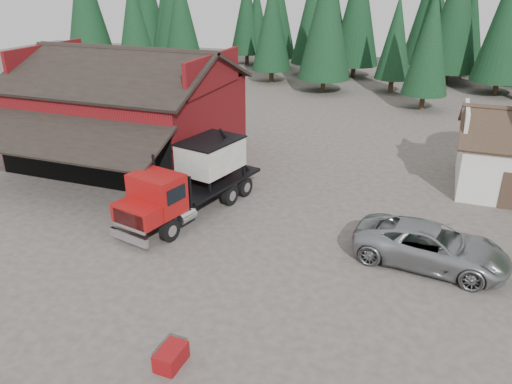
% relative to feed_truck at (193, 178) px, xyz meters
% --- Properties ---
extents(ground, '(120.00, 120.00, 0.00)m').
position_rel_feed_truck_xyz_m(ground, '(3.49, -4.03, -1.87)').
color(ground, '#4D433C').
rests_on(ground, ground).
extents(red_barn, '(12.80, 13.63, 7.18)m').
position_rel_feed_truck_xyz_m(red_barn, '(-7.51, 5.88, 0.82)').
color(red_barn, maroon).
rests_on(red_barn, ground).
extents(conifer_backdrop, '(76.00, 16.00, 16.00)m').
position_rel_feed_truck_xyz_m(conifer_backdrop, '(3.49, 37.97, -1.87)').
color(conifer_backdrop, black).
rests_on(conifer_backdrop, ground).
extents(near_pine_a, '(4.40, 4.40, 11.40)m').
position_rel_feed_truck_xyz_m(near_pine_a, '(-18.51, 23.97, 4.52)').
color(near_pine_a, '#382619').
rests_on(near_pine_a, ground).
extents(near_pine_b, '(3.96, 3.96, 10.40)m').
position_rel_feed_truck_xyz_m(near_pine_b, '(9.49, 25.97, 4.02)').
color(near_pine_b, '#382619').
rests_on(near_pine_b, ground).
extents(near_pine_d, '(5.28, 5.28, 13.40)m').
position_rel_feed_truck_xyz_m(near_pine_d, '(-0.51, 29.97, 5.53)').
color(near_pine_d, '#382619').
rests_on(near_pine_d, ground).
extents(feed_truck, '(4.24, 9.15, 4.00)m').
position_rel_feed_truck_xyz_m(feed_truck, '(0.00, 0.00, 0.00)').
color(feed_truck, black).
rests_on(feed_truck, ground).
extents(silver_car, '(6.53, 3.60, 1.73)m').
position_rel_feed_truck_xyz_m(silver_car, '(11.49, -1.03, -1.00)').
color(silver_car, '#95999C').
rests_on(silver_car, ground).
extents(equip_box, '(0.74, 1.13, 0.60)m').
position_rel_feed_truck_xyz_m(equip_box, '(4.31, -10.03, -1.57)').
color(equip_box, maroon).
rests_on(equip_box, ground).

